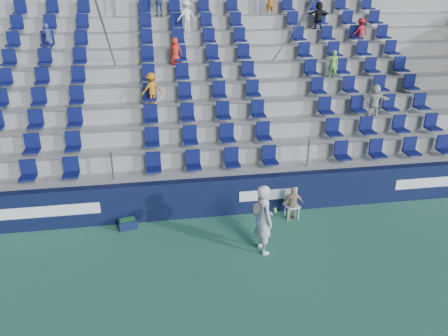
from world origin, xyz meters
name	(u,v)px	position (x,y,z in m)	size (l,w,h in m)	color
ground	(234,278)	(0.00, 0.00, 0.00)	(70.00, 70.00, 0.00)	#307054
sponsor_wall	(216,197)	(0.00, 3.15, 0.60)	(24.00, 0.32, 1.20)	#0D1333
grandstand	(197,103)	(0.00, 8.24, 2.13)	(24.00, 8.17, 6.63)	#969691
tennis_player	(264,219)	(0.96, 1.03, 0.97)	(0.70, 0.78, 1.94)	silver
line_judge_chair	(291,201)	(2.24, 2.65, 0.52)	(0.46, 0.47, 0.92)	white
line_judge	(293,203)	(2.24, 2.50, 0.54)	(0.63, 0.26, 1.07)	tan
ball_bin	(128,223)	(-2.65, 2.75, 0.16)	(0.59, 0.45, 0.30)	#10193B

